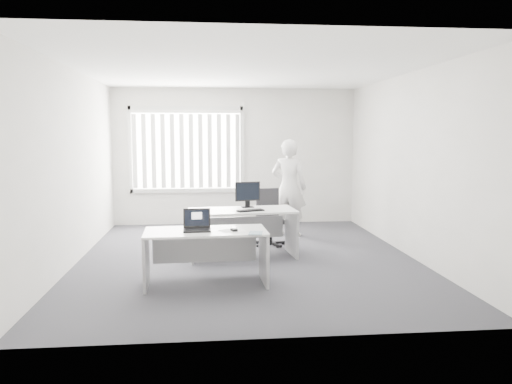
{
  "coord_description": "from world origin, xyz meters",
  "views": [
    {
      "loc": [
        -0.59,
        -7.36,
        1.87
      ],
      "look_at": [
        0.15,
        0.15,
        0.99
      ],
      "focal_mm": 35.0,
      "sensor_mm": 36.0,
      "label": 1
    }
  ],
  "objects": [
    {
      "name": "ceiling",
      "position": [
        0.0,
        0.0,
        2.8
      ],
      "size": [
        5.0,
        6.0,
        0.02
      ],
      "primitive_type": "cube",
      "color": "white",
      "rests_on": "wall_back"
    },
    {
      "name": "desk_near",
      "position": [
        -0.62,
        -1.26,
        0.49
      ],
      "size": [
        1.52,
        0.76,
        0.68
      ],
      "rotation": [
        0.0,
        0.0,
        0.04
      ],
      "color": "silver",
      "rests_on": "ground"
    },
    {
      "name": "laptop",
      "position": [
        -0.72,
        -1.3,
        0.81
      ],
      "size": [
        0.34,
        0.31,
        0.26
      ],
      "primitive_type": null,
      "rotation": [
        0.0,
        0.0,
        0.02
      ],
      "color": "black",
      "rests_on": "desk_near"
    },
    {
      "name": "blinds",
      "position": [
        -1.0,
        2.9,
        1.52
      ],
      "size": [
        2.2,
        0.1,
        1.5
      ],
      "primitive_type": null,
      "color": "white",
      "rests_on": "wall_back"
    },
    {
      "name": "window",
      "position": [
        -1.0,
        2.96,
        1.55
      ],
      "size": [
        2.32,
        0.06,
        1.76
      ],
      "primitive_type": "cube",
      "color": "silver",
      "rests_on": "wall_back"
    },
    {
      "name": "ground",
      "position": [
        0.0,
        0.0,
        0.0
      ],
      "size": [
        6.0,
        6.0,
        0.0
      ],
      "primitive_type": "plane",
      "color": "#434249",
      "rests_on": "ground"
    },
    {
      "name": "desk_far",
      "position": [
        -0.06,
        0.1,
        0.53
      ],
      "size": [
        1.66,
        0.89,
        0.73
      ],
      "rotation": [
        0.0,
        0.0,
        0.09
      ],
      "color": "silver",
      "rests_on": "ground"
    },
    {
      "name": "keyboard",
      "position": [
        0.05,
        -0.07,
        0.74
      ],
      "size": [
        0.43,
        0.26,
        0.02
      ],
      "primitive_type": "cube",
      "rotation": [
        0.0,
        0.0,
        0.34
      ],
      "color": "black",
      "rests_on": "desk_far"
    },
    {
      "name": "wall_left",
      "position": [
        -2.5,
        0.0,
        1.4
      ],
      "size": [
        0.02,
        6.0,
        2.8
      ],
      "primitive_type": "cube",
      "color": "silver",
      "rests_on": "ground"
    },
    {
      "name": "wall_front",
      "position": [
        0.0,
        -3.0,
        1.4
      ],
      "size": [
        5.0,
        0.02,
        2.8
      ],
      "primitive_type": "cube",
      "color": "silver",
      "rests_on": "ground"
    },
    {
      "name": "wall_right",
      "position": [
        2.5,
        0.0,
        1.4
      ],
      "size": [
        0.02,
        6.0,
        2.8
      ],
      "primitive_type": "cube",
      "color": "silver",
      "rests_on": "ground"
    },
    {
      "name": "office_chair",
      "position": [
        0.45,
        0.91,
        0.29
      ],
      "size": [
        0.6,
        0.6,
        0.95
      ],
      "rotation": [
        0.0,
        0.0,
        0.13
      ],
      "color": "black",
      "rests_on": "ground"
    },
    {
      "name": "paper_sheet",
      "position": [
        -0.29,
        -1.31,
        0.68
      ],
      "size": [
        0.37,
        0.31,
        0.0
      ],
      "primitive_type": "cube",
      "rotation": [
        0.0,
        0.0,
        0.35
      ],
      "color": "white",
      "rests_on": "desk_near"
    },
    {
      "name": "person",
      "position": [
        0.9,
        1.64,
        0.89
      ],
      "size": [
        0.77,
        0.65,
        1.78
      ],
      "primitive_type": "imported",
      "rotation": [
        0.0,
        0.0,
        2.74
      ],
      "color": "silver",
      "rests_on": "ground"
    },
    {
      "name": "booklet",
      "position": [
        -0.02,
        -1.51,
        0.69
      ],
      "size": [
        0.19,
        0.24,
        0.01
      ],
      "primitive_type": "cube",
      "rotation": [
        0.0,
        0.0,
        -0.18
      ],
      "color": "silver",
      "rests_on": "desk_near"
    },
    {
      "name": "mouse",
      "position": [
        -0.27,
        -1.34,
        0.71
      ],
      "size": [
        0.09,
        0.12,
        0.04
      ],
      "primitive_type": null,
      "rotation": [
        0.0,
        0.0,
        0.32
      ],
      "color": "silver",
      "rests_on": "paper_sheet"
    },
    {
      "name": "monitor",
      "position": [
        0.03,
        0.32,
        0.93
      ],
      "size": [
        0.42,
        0.21,
        0.4
      ],
      "primitive_type": null,
      "rotation": [
        0.0,
        0.0,
        0.23
      ],
      "color": "black",
      "rests_on": "desk_far"
    },
    {
      "name": "wall_back",
      "position": [
        0.0,
        3.0,
        1.4
      ],
      "size": [
        5.0,
        0.02,
        2.8
      ],
      "primitive_type": "cube",
      "color": "silver",
      "rests_on": "ground"
    }
  ]
}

